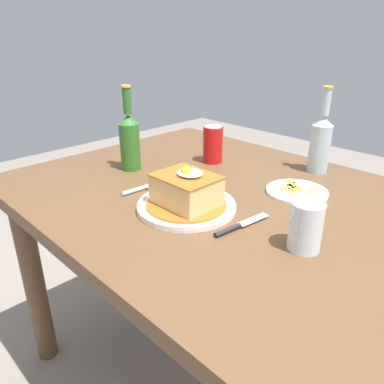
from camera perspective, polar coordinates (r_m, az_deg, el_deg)
ground_plane at (r=1.48m, az=4.52°, el=-26.99°), size 6.00×6.00×0.00m
dining_table at (r=1.07m, az=5.58°, el=-5.51°), size 1.26×0.91×0.72m
main_plate at (r=0.95m, az=-0.86°, el=-2.05°), size 0.25×0.25×0.02m
sandwich_meal at (r=0.93m, az=-0.86°, el=0.17°), size 0.21×0.21×0.10m
fork at (r=1.06m, az=-7.97°, el=0.50°), size 0.03×0.14×0.01m
knife at (r=0.86m, az=6.62°, el=-5.34°), size 0.03×0.17×0.01m
soda_can at (r=1.27m, az=3.21°, el=7.27°), size 0.07×0.07×0.12m
beer_bottle_green at (r=1.21m, az=-9.52°, el=7.96°), size 0.06×0.06×0.27m
beer_bottle_clear at (r=1.24m, az=19.06°, el=7.37°), size 0.06×0.06×0.27m
drinking_glass at (r=0.80m, az=16.93°, el=-5.50°), size 0.07×0.07×0.10m
side_plate_fries at (r=1.08m, az=15.70°, el=0.11°), size 0.17×0.17×0.02m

